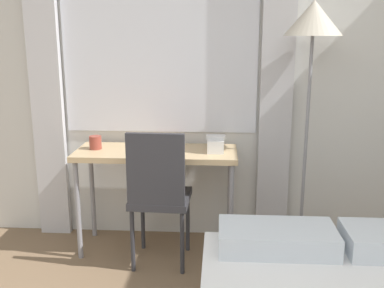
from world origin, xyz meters
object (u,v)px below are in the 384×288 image
Objects in this scene: standing_lamp at (313,35)px; desk at (156,161)px; mug at (95,143)px; desk_chair at (159,191)px; book at (159,151)px; telephone at (216,144)px.

desk is at bearing 179.81° from standing_lamp.
standing_lamp is at bearing -0.19° from desk.
mug is (-0.45, 0.01, 0.13)m from desk.
book is at bearing 98.46° from desk_chair.
telephone is (-0.64, 0.01, -0.76)m from standing_lamp.
desk_chair is 10.16× the size of mug.
mug reaches higher than desk.
book is 2.33× the size of mug.
desk is 0.11m from book.
desk_chair is 0.63m from mug.
telephone is at bearing 8.34° from book.
standing_lamp is at bearing 16.29° from desk_chair.
telephone is 0.83× the size of book.
desk is at bearing -1.73° from mug.
telephone reaches higher than desk.
desk_chair is 5.22× the size of telephone.
desk is 6.23× the size of telephone.
mug is at bearing 153.47° from desk_chair.
book is (-0.02, 0.20, 0.23)m from desk_chair.
standing_lamp is at bearing -0.62° from telephone.
desk is 5.20× the size of book.
mug is (-0.50, 0.27, 0.26)m from desk_chair.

